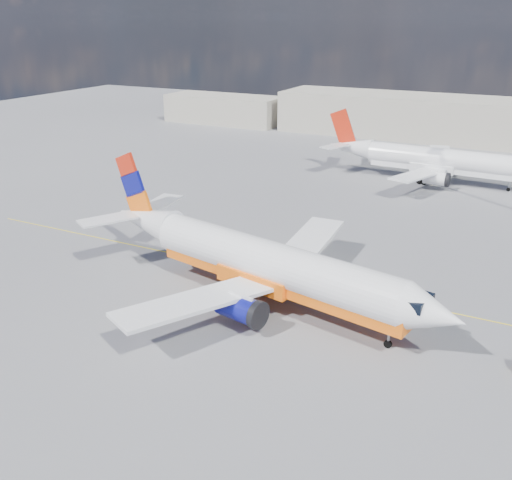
% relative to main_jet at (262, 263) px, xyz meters
% --- Properties ---
extents(ground, '(240.00, 240.00, 0.00)m').
position_rel_main_jet_xyz_m(ground, '(-1.34, 2.18, -3.53)').
color(ground, slate).
rests_on(ground, ground).
extents(taxi_line, '(70.00, 0.15, 0.01)m').
position_rel_main_jet_xyz_m(taxi_line, '(-1.34, 5.18, -3.52)').
color(taxi_line, yellow).
rests_on(taxi_line, ground).
extents(terminal_main, '(70.00, 14.00, 8.00)m').
position_rel_main_jet_xyz_m(terminal_main, '(3.66, 77.18, 0.47)').
color(terminal_main, '#AFA797').
rests_on(terminal_main, ground).
extents(terminal_annex, '(26.00, 10.00, 6.00)m').
position_rel_main_jet_xyz_m(terminal_annex, '(-46.34, 74.18, -0.53)').
color(terminal_annex, '#AFA797').
rests_on(terminal_annex, ground).
extents(main_jet, '(35.09, 27.07, 10.59)m').
position_rel_main_jet_xyz_m(main_jet, '(0.00, 0.00, 0.00)').
color(main_jet, white).
rests_on(main_jet, ground).
extents(second_jet, '(31.33, 24.78, 9.50)m').
position_rel_main_jet_xyz_m(second_jet, '(5.31, 44.74, -0.36)').
color(second_jet, white).
rests_on(second_jet, ground).
extents(traffic_cone, '(0.41, 0.41, 0.58)m').
position_rel_main_jet_xyz_m(traffic_cone, '(-5.42, -7.30, -3.25)').
color(traffic_cone, white).
rests_on(traffic_cone, ground).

